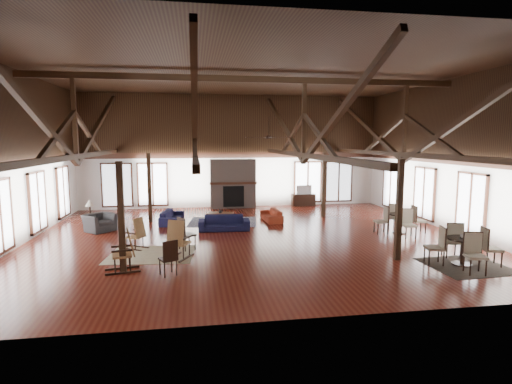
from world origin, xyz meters
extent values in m
plane|color=#5F2014|center=(0.00, 0.00, 0.00)|extent=(16.00, 16.00, 0.00)
cube|color=black|center=(0.00, 0.00, 6.00)|extent=(16.00, 14.00, 0.02)
cube|color=silver|center=(0.00, 7.00, 3.00)|extent=(16.00, 0.02, 6.00)
cube|color=silver|center=(0.00, -7.00, 3.00)|extent=(16.00, 0.02, 6.00)
cube|color=silver|center=(-8.00, 0.00, 3.00)|extent=(0.02, 14.00, 6.00)
cube|color=silver|center=(8.00, 0.00, 3.00)|extent=(0.02, 14.00, 6.00)
cube|color=black|center=(0.00, 0.00, 5.75)|extent=(15.60, 0.18, 0.22)
cube|color=black|center=(-6.00, 0.00, 3.05)|extent=(0.16, 13.70, 0.18)
cube|color=black|center=(-6.00, 0.00, 4.40)|extent=(0.14, 0.14, 2.70)
cube|color=black|center=(-6.00, 3.50, 4.28)|extent=(0.15, 7.07, 3.12)
cube|color=black|center=(-6.00, -3.50, 4.28)|extent=(0.15, 7.07, 3.12)
cube|color=black|center=(-2.00, 0.00, 3.05)|extent=(0.16, 13.70, 0.18)
cube|color=black|center=(-2.00, 0.00, 4.40)|extent=(0.14, 0.14, 2.70)
cube|color=black|center=(-2.00, 3.50, 4.28)|extent=(0.15, 7.07, 3.12)
cube|color=black|center=(-2.00, -3.50, 4.28)|extent=(0.15, 7.07, 3.12)
cube|color=black|center=(2.00, 0.00, 3.05)|extent=(0.16, 13.70, 0.18)
cube|color=black|center=(2.00, 0.00, 4.40)|extent=(0.14, 0.14, 2.70)
cube|color=black|center=(2.00, 3.50, 4.28)|extent=(0.15, 7.07, 3.12)
cube|color=black|center=(2.00, -3.50, 4.28)|extent=(0.15, 7.07, 3.12)
cube|color=black|center=(6.00, 0.00, 3.05)|extent=(0.16, 13.70, 0.18)
cube|color=black|center=(6.00, 0.00, 4.40)|extent=(0.14, 0.14, 2.70)
cube|color=black|center=(6.00, 3.50, 4.28)|extent=(0.15, 7.07, 3.12)
cube|color=black|center=(6.00, -3.50, 4.28)|extent=(0.15, 7.07, 3.12)
cube|color=black|center=(-4.00, -3.50, 1.52)|extent=(0.16, 0.16, 3.05)
cube|color=black|center=(4.00, -3.50, 1.52)|extent=(0.16, 0.16, 3.05)
cube|color=black|center=(-4.00, 3.50, 1.52)|extent=(0.16, 0.16, 3.05)
cube|color=black|center=(4.00, 3.50, 1.52)|extent=(0.16, 0.16, 3.05)
cube|color=#77655B|center=(0.00, 6.68, 1.30)|extent=(2.40, 0.62, 2.60)
cube|color=black|center=(0.00, 6.36, 0.65)|extent=(1.10, 0.06, 1.10)
cube|color=black|center=(0.00, 6.40, 1.35)|extent=(2.50, 0.20, 0.12)
cylinder|color=black|center=(0.50, -1.00, 4.05)|extent=(0.04, 0.04, 0.70)
cylinder|color=black|center=(0.50, -1.00, 3.70)|extent=(0.20, 0.20, 0.10)
cube|color=black|center=(0.95, -1.00, 3.70)|extent=(0.70, 0.12, 0.02)
cube|color=black|center=(0.50, -0.55, 3.70)|extent=(0.12, 0.70, 0.02)
cube|color=black|center=(0.05, -1.00, 3.70)|extent=(0.70, 0.12, 0.02)
cube|color=black|center=(0.50, -1.45, 3.70)|extent=(0.12, 0.70, 0.02)
imported|color=black|center=(-0.89, 1.31, 0.30)|extent=(2.08, 0.91, 0.59)
imported|color=#15153A|center=(-3.04, 3.07, 0.27)|extent=(1.96, 1.04, 0.54)
imported|color=maroon|center=(1.37, 2.90, 0.25)|extent=(1.76, 0.77, 0.50)
cube|color=brown|center=(-0.96, 2.81, 0.41)|extent=(1.26, 0.85, 0.06)
cube|color=brown|center=(-1.44, 2.62, 0.19)|extent=(0.06, 0.06, 0.38)
cube|color=brown|center=(-1.44, 3.00, 0.19)|extent=(0.06, 0.06, 0.38)
cube|color=brown|center=(-0.47, 2.62, 0.19)|extent=(0.06, 0.06, 0.38)
cube|color=brown|center=(-0.47, 3.00, 0.19)|extent=(0.06, 0.06, 0.38)
imported|color=#B2B2B2|center=(-0.95, 2.72, 0.53)|extent=(0.17, 0.17, 0.18)
imported|color=#2B2B2D|center=(-5.80, 1.91, 0.34)|extent=(1.40, 1.40, 0.69)
cube|color=black|center=(-6.29, 2.46, 0.31)|extent=(0.47, 0.47, 0.63)
cylinder|color=black|center=(-6.29, 2.46, 0.82)|extent=(0.08, 0.08, 0.38)
cone|color=beige|center=(-6.29, 2.46, 1.07)|extent=(0.34, 0.34, 0.27)
cube|color=olive|center=(-4.04, -1.01, 0.41)|extent=(0.62, 0.63, 0.05)
cube|color=olive|center=(-3.86, -1.12, 0.72)|extent=(0.40, 0.49, 0.67)
cube|color=black|center=(-4.14, -1.17, 0.02)|extent=(0.72, 0.48, 0.05)
cube|color=black|center=(-3.94, -0.84, 0.02)|extent=(0.72, 0.48, 0.05)
cube|color=olive|center=(-2.52, -2.33, 0.47)|extent=(0.71, 0.70, 0.06)
cube|color=olive|center=(-2.63, -2.55, 0.84)|extent=(0.57, 0.42, 0.77)
cube|color=black|center=(-2.72, -2.23, 0.03)|extent=(0.47, 0.88, 0.06)
cube|color=black|center=(-2.32, -2.43, 0.03)|extent=(0.47, 0.88, 0.06)
cube|color=olive|center=(-4.05, -3.36, 0.46)|extent=(0.60, 0.61, 0.05)
cube|color=olive|center=(-3.81, -3.31, 0.81)|extent=(0.30, 0.55, 0.75)
cube|color=black|center=(-4.00, -3.57, 0.03)|extent=(0.91, 0.24, 0.05)
cube|color=black|center=(-4.09, -3.15, 0.03)|extent=(0.91, 0.24, 0.05)
cube|color=black|center=(-2.31, -1.40, 0.50)|extent=(0.64, 0.64, 0.06)
cube|color=black|center=(-2.49, -1.51, 0.80)|extent=(0.28, 0.42, 0.61)
cylinder|color=black|center=(-2.31, -1.40, 0.25)|extent=(0.04, 0.04, 0.50)
cube|color=black|center=(-2.78, -3.87, 0.45)|extent=(0.56, 0.56, 0.05)
cube|color=black|center=(-2.70, -4.04, 0.71)|extent=(0.39, 0.22, 0.55)
cylinder|color=black|center=(-2.78, -3.87, 0.22)|extent=(0.03, 0.03, 0.45)
cylinder|color=black|center=(5.61, -4.28, 0.78)|extent=(0.91, 0.91, 0.04)
cylinder|color=black|center=(5.61, -4.28, 0.40)|extent=(0.10, 0.10, 0.76)
cylinder|color=black|center=(5.61, -4.28, 0.02)|extent=(0.55, 0.55, 0.04)
cylinder|color=black|center=(5.85, -0.25, 0.74)|extent=(0.87, 0.87, 0.04)
cylinder|color=black|center=(5.85, -0.25, 0.38)|extent=(0.10, 0.10, 0.72)
cylinder|color=black|center=(5.85, -0.25, 0.02)|extent=(0.52, 0.52, 0.04)
imported|color=#B2B2B2|center=(5.63, -4.19, 0.84)|extent=(0.15, 0.15, 0.09)
imported|color=#B2B2B2|center=(5.87, -0.17, 0.80)|extent=(0.14, 0.14, 0.09)
cube|color=black|center=(3.92, 6.75, 0.32)|extent=(1.27, 0.48, 0.64)
imported|color=#B2B2B2|center=(3.92, 6.75, 0.89)|extent=(0.88, 0.21, 0.50)
cube|color=#C3B587|center=(-3.42, -1.80, 0.01)|extent=(2.82, 2.31, 0.01)
cube|color=#191C47|center=(-0.82, 2.95, 0.01)|extent=(3.19, 2.56, 0.01)
cube|color=black|center=(5.67, -4.41, 0.01)|extent=(2.25, 2.06, 0.01)
camera|label=1|loc=(-2.04, -14.46, 3.60)|focal=28.00mm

